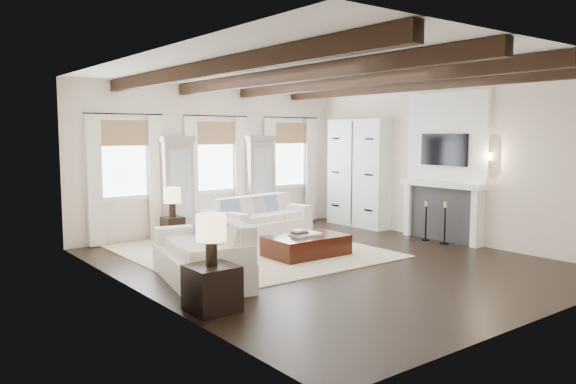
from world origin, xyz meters
TOP-DOWN VIEW (x-y plane):
  - ground at (0.00, 0.00)m, footprint 7.50×7.50m
  - room_shell at (0.75, 0.90)m, footprint 6.54×7.54m
  - area_rug at (-0.55, 1.47)m, footprint 4.11×4.31m
  - sofa_back at (0.37, 2.45)m, footprint 2.15×1.22m
  - sofa_left at (-2.21, 0.20)m, footprint 1.41×2.31m
  - ottoman at (0.02, 0.55)m, footprint 1.42×0.89m
  - tray at (0.03, 0.59)m, footprint 0.50×0.39m
  - book_lower at (-0.10, 0.59)m, footprint 0.26×0.20m
  - book_upper at (-0.09, 0.60)m, footprint 0.22×0.17m
  - side_table_front at (-2.86, -1.12)m, footprint 0.57×0.57m
  - lamp_front at (-2.86, -1.12)m, footprint 0.37×0.37m
  - side_table_back at (-1.41, 2.93)m, footprint 0.37×0.37m
  - lamp_back at (-1.41, 2.93)m, footprint 0.33×0.33m
  - candlestick_near at (2.90, -0.24)m, footprint 0.17×0.17m
  - candlestick_far at (2.90, 0.23)m, footprint 0.16×0.16m

SIDE VIEW (x-z plane):
  - ground at x=0.00m, z-range 0.00..0.00m
  - area_rug at x=-0.55m, z-range 0.00..0.02m
  - ottoman at x=0.02m, z-range 0.00..0.37m
  - side_table_back at x=-1.41m, z-range 0.00..0.55m
  - side_table_front at x=-2.86m, z-range 0.00..0.57m
  - candlestick_far at x=2.90m, z-range -0.07..0.74m
  - candlestick_near at x=2.90m, z-range -0.07..0.76m
  - sofa_back at x=0.37m, z-range -0.08..0.79m
  - sofa_left at x=-2.21m, z-range -0.09..0.83m
  - tray at x=0.03m, z-range 0.37..0.41m
  - book_lower at x=-0.10m, z-range 0.41..0.45m
  - book_upper at x=-0.09m, z-range 0.45..0.48m
  - lamp_back at x=-1.41m, z-range 0.66..1.23m
  - lamp_front at x=-2.86m, z-range 0.68..1.32m
  - room_shell at x=0.75m, z-range 0.28..3.50m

